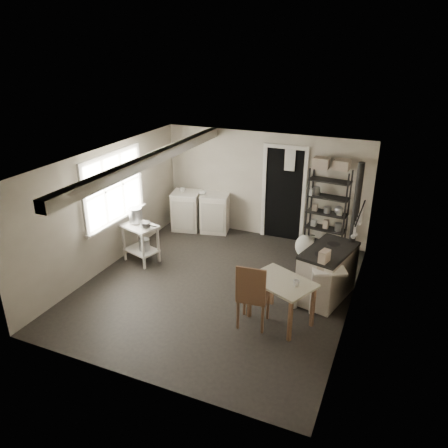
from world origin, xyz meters
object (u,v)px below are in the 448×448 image
at_px(prep_table, 141,243).
at_px(stove, 327,274).
at_px(stockpot, 135,215).
at_px(flour_sack, 305,246).
at_px(work_table, 281,300).
at_px(shelf_rack, 328,206).
at_px(chair, 254,296).
at_px(base_cabinets, 201,211).

bearing_deg(prep_table, stove, 2.10).
xyz_separation_m(stockpot, stove, (3.71, 0.07, -0.50)).
distance_m(stockpot, stove, 3.75).
bearing_deg(stove, flour_sack, 131.13).
bearing_deg(work_table, shelf_rack, 87.70).
relative_size(shelf_rack, work_table, 1.81).
relative_size(prep_table, chair, 0.71).
bearing_deg(stockpot, chair, -22.04).
bearing_deg(base_cabinets, stove, -41.02).
height_order(stockpot, flour_sack, stockpot).
bearing_deg(shelf_rack, stockpot, -144.05).
height_order(shelf_rack, stove, shelf_rack).
distance_m(prep_table, flour_sack, 3.25).
distance_m(base_cabinets, work_table, 3.83).
bearing_deg(flour_sack, base_cabinets, 170.60).
bearing_deg(chair, flour_sack, 80.02).
bearing_deg(prep_table, base_cabinets, 78.12).
relative_size(prep_table, stockpot, 2.73).
xyz_separation_m(shelf_rack, chair, (-0.48, -3.07, -0.46)).
bearing_deg(base_cabinets, shelf_rack, -10.12).
xyz_separation_m(base_cabinets, work_table, (2.69, -2.72, -0.08)).
distance_m(shelf_rack, stove, 1.96).
relative_size(work_table, chair, 0.88).
bearing_deg(work_table, stove, 62.92).
bearing_deg(flour_sack, stove, -62.59).
distance_m(work_table, flour_sack, 2.31).
height_order(work_table, chair, chair).
xyz_separation_m(work_table, chair, (-0.36, -0.22, 0.10)).
distance_m(stove, flour_sack, 1.49).
bearing_deg(work_table, flour_sack, 94.24).
relative_size(stove, chair, 1.05).
xyz_separation_m(stove, flour_sack, (-0.68, 1.31, -0.20)).
bearing_deg(chair, stove, 48.80).
distance_m(stockpot, shelf_rack, 3.83).
height_order(base_cabinets, chair, chair).
bearing_deg(base_cabinets, stockpot, -118.55).
bearing_deg(stockpot, flour_sack, 24.43).
distance_m(stockpot, flour_sack, 3.40).
bearing_deg(shelf_rack, base_cabinets, -171.56).
distance_m(prep_table, chair, 2.93).
height_order(stockpot, work_table, stockpot).
distance_m(base_cabinets, flour_sack, 2.57).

